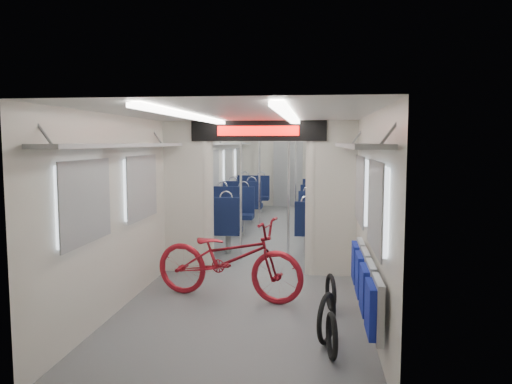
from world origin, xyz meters
TOP-DOWN VIEW (x-y plane):
  - carriage at (0.00, -0.27)m, footprint 12.00×12.02m
  - bicycle at (-0.24, -3.32)m, footprint 2.08×1.11m
  - flip_bench at (1.35, -4.42)m, footprint 0.12×2.11m
  - bike_hoop_a at (1.01, -4.99)m, footprint 0.11×0.45m
  - bike_hoop_b at (0.97, -4.63)m, footprint 0.21×0.51m
  - bike_hoop_c at (1.04, -3.64)m, footprint 0.13×0.44m
  - seat_bay_near_left at (-0.93, 0.15)m, footprint 0.94×2.21m
  - seat_bay_near_right at (0.93, 0.13)m, footprint 0.89×1.96m
  - seat_bay_far_left at (-0.93, 3.67)m, footprint 0.95×2.24m
  - seat_bay_far_right at (0.94, 3.55)m, footprint 0.89×1.98m
  - stanchion_near_left at (-0.39, -1.24)m, footprint 0.04×0.04m
  - stanchion_near_right at (0.40, -1.20)m, footprint 0.04×0.04m
  - stanchion_far_left at (-0.40, 1.61)m, footprint 0.04×0.04m
  - stanchion_far_right at (0.40, 1.80)m, footprint 0.04×0.04m

SIDE VIEW (x-z plane):
  - bike_hoop_c at x=1.04m, z-range -0.03..0.42m
  - bike_hoop_a at x=1.01m, z-range -0.03..0.42m
  - bike_hoop_b at x=0.97m, z-range -0.03..0.49m
  - bicycle at x=-0.24m, z-range 0.00..1.04m
  - seat_bay_near_right at x=0.93m, z-range 0.00..1.06m
  - seat_bay_far_right at x=0.94m, z-range 0.00..1.07m
  - seat_bay_near_left at x=-0.93m, z-range -0.01..1.13m
  - seat_bay_far_left at x=-0.93m, z-range -0.01..1.14m
  - flip_bench at x=1.35m, z-range 0.32..0.84m
  - stanchion_near_left at x=-0.39m, z-range 0.00..2.30m
  - stanchion_near_right at x=0.40m, z-range 0.00..2.30m
  - stanchion_far_left at x=-0.40m, z-range 0.00..2.30m
  - stanchion_far_right at x=0.40m, z-range 0.00..2.30m
  - carriage at x=0.00m, z-range 0.35..2.66m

